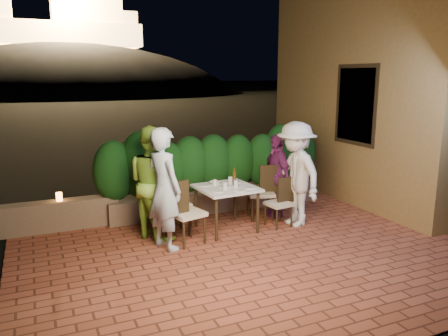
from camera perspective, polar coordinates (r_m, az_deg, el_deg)
ground at (r=6.56m, az=5.31°, el=-11.20°), size 400.00×400.00×0.00m
terrace_floor at (r=6.99m, az=3.29°, el=-10.16°), size 7.00×6.00×0.15m
building_wall at (r=9.78m, az=18.77°, el=11.03°), size 1.60×5.00×5.00m
window_pane at (r=8.91m, az=16.97°, el=7.89°), size 0.08×1.00×1.40m
window_frame at (r=8.90m, az=16.92°, el=7.89°), size 0.06×1.15×1.55m
planter at (r=8.52m, az=-0.98°, el=-4.07°), size 4.20×0.55×0.40m
hedge at (r=8.35m, az=-1.00°, el=0.88°), size 4.00×0.70×1.10m
parapet at (r=7.90m, az=-21.59°, el=-5.86°), size 2.20×0.30×0.50m
hill at (r=65.77m, az=-19.35°, el=5.58°), size 52.00×40.00×22.00m
fortress at (r=65.93m, az=-20.26°, el=18.19°), size 26.00×8.00×8.00m
dining_table at (r=7.34m, az=0.32°, el=-5.31°), size 0.99×0.99×0.75m
plate_nw at (r=6.94m, az=-0.80°, el=-3.06°), size 0.20×0.20×0.01m
plate_sw at (r=7.34m, az=-2.51°, el=-2.23°), size 0.22×0.22×0.01m
plate_ne at (r=7.17m, az=3.39°, el=-2.59°), size 0.20×0.20×0.01m
plate_se at (r=7.53m, az=1.32°, el=-1.85°), size 0.24×0.24×0.01m
plate_centre at (r=7.25m, az=0.17°, el=-2.39°), size 0.22×0.22×0.01m
plate_front at (r=6.99m, az=1.97°, el=-2.95°), size 0.21×0.21×0.01m
glass_nw at (r=7.06m, az=0.14°, el=-2.34°), size 0.07×0.07×0.12m
glass_sw at (r=7.32m, az=-1.21°, el=-1.90°), size 0.06×0.06×0.10m
glass_ne at (r=7.19m, az=1.56°, el=-2.07°), size 0.07×0.07×0.12m
glass_se at (r=7.43m, az=0.84°, el=-1.61°), size 0.07×0.07×0.12m
beer_bottle at (r=7.33m, az=1.35°, el=-1.07°), size 0.06×0.06×0.30m
bowl at (r=7.43m, az=-1.17°, el=-1.92°), size 0.23×0.23×0.04m
chair_left_front at (r=6.76m, az=-4.83°, el=-5.72°), size 0.57×0.57×1.01m
chair_left_back at (r=7.21m, az=-6.64°, el=-4.49°), size 0.51×0.51×1.04m
chair_right_front at (r=7.57m, az=7.15°, el=-4.50°), size 0.44×0.44×0.84m
chair_right_back at (r=7.93m, az=4.82°, el=-3.13°), size 0.57×0.57×0.99m
diner_blue at (r=6.51m, az=-7.81°, el=-2.72°), size 0.64×0.78×1.83m
diner_green at (r=6.99m, az=-9.22°, el=-1.88°), size 0.98×1.08×1.80m
diner_white at (r=7.57m, az=9.32°, el=-0.81°), size 0.76×1.21×1.80m
diner_purple at (r=8.05m, az=6.85°, el=-0.96°), size 0.42×0.92×1.53m
parapet_lamp at (r=7.82m, az=-20.73°, el=-3.53°), size 0.10×0.10×0.14m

